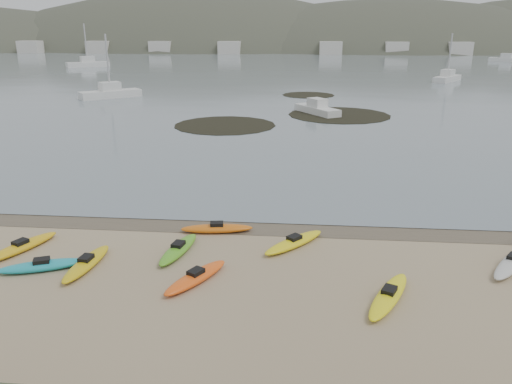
# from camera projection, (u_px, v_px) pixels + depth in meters

# --- Properties ---
(ground) EXTENTS (600.00, 600.00, 0.00)m
(ground) POSITION_uv_depth(u_px,v_px,m) (256.00, 223.00, 22.63)
(ground) COLOR tan
(ground) RESTS_ON ground
(wet_sand) EXTENTS (60.00, 60.00, 0.00)m
(wet_sand) POSITION_uv_depth(u_px,v_px,m) (255.00, 226.00, 22.34)
(wet_sand) COLOR brown
(wet_sand) RESTS_ON ground
(water) EXTENTS (1200.00, 1200.00, 0.00)m
(water) POSITION_uv_depth(u_px,v_px,m) (301.00, 41.00, 306.13)
(water) COLOR slate
(water) RESTS_ON ground
(kayaks) EXTENTS (21.37, 7.41, 0.34)m
(kayaks) POSITION_uv_depth(u_px,v_px,m) (219.00, 258.00, 18.87)
(kayaks) COLOR gold
(kayaks) RESTS_ON ground
(kelp_mats) EXTENTS (20.29, 29.49, 0.04)m
(kelp_mats) POSITION_uv_depth(u_px,v_px,m) (295.00, 114.00, 51.04)
(kelp_mats) COLOR black
(kelp_mats) RESTS_ON water
(moored_boats) EXTENTS (106.48, 90.13, 1.25)m
(moored_boats) POSITION_uv_depth(u_px,v_px,m) (281.00, 71.00, 93.33)
(moored_boats) COLOR silver
(moored_boats) RESTS_ON ground
(far_hills) EXTENTS (550.00, 135.00, 80.00)m
(far_hills) POSITION_uv_depth(u_px,v_px,m) (393.00, 88.00, 207.53)
(far_hills) COLOR #384235
(far_hills) RESTS_ON ground
(far_town) EXTENTS (199.00, 5.00, 4.00)m
(far_town) POSITION_uv_depth(u_px,v_px,m) (316.00, 48.00, 158.50)
(far_town) COLOR beige
(far_town) RESTS_ON ground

